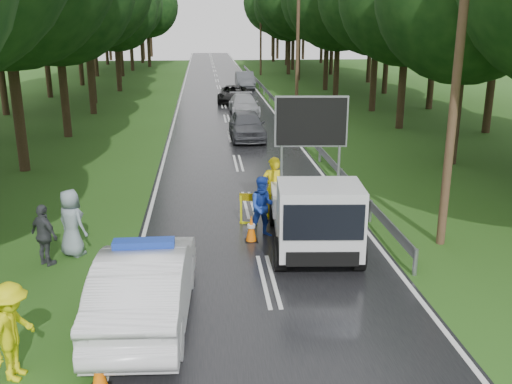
{
  "coord_description": "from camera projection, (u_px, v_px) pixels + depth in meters",
  "views": [
    {
      "loc": [
        -1.47,
        -12.7,
        6.17
      ],
      "look_at": [
        -0.0,
        3.28,
        1.3
      ],
      "focal_mm": 40.0,
      "sensor_mm": 36.0,
      "label": 1
    }
  ],
  "objects": [
    {
      "name": "bystander_mid",
      "position": [
        44.0,
        235.0,
        14.71
      ],
      "size": [
        1.01,
        0.92,
        1.65
      ],
      "primitive_type": "imported",
      "rotation": [
        0.0,
        0.0,
        2.46
      ],
      "color": "#3A3C41",
      "rests_on": "ground"
    },
    {
      "name": "cone_right",
      "position": [
        326.0,
        207.0,
        18.42
      ],
      "size": [
        0.34,
        0.34,
        0.72
      ],
      "color": "black",
      "rests_on": "ground"
    },
    {
      "name": "bystander_right",
      "position": [
        72.0,
        223.0,
        15.31
      ],
      "size": [
        1.08,
        1.02,
        1.86
      ],
      "primitive_type": "imported",
      "rotation": [
        0.0,
        0.0,
        2.48
      ],
      "color": "gray",
      "rests_on": "ground"
    },
    {
      "name": "queue_car_third",
      "position": [
        233.0,
        94.0,
        44.16
      ],
      "size": [
        2.65,
        4.8,
        1.27
      ],
      "primitive_type": "imported",
      "rotation": [
        0.0,
        0.0,
        -0.12
      ],
      "color": "black",
      "rests_on": "ground"
    },
    {
      "name": "ground",
      "position": [
        268.0,
        281.0,
        14.02
      ],
      "size": [
        160.0,
        160.0,
        0.0
      ],
      "primitive_type": "plane",
      "color": "#254814",
      "rests_on": "ground"
    },
    {
      "name": "barrier",
      "position": [
        279.0,
        203.0,
        17.54
      ],
      "size": [
        2.39,
        0.63,
        1.01
      ],
      "rotation": [
        0.0,
        0.0,
        -0.24
      ],
      "color": "#D2D80B",
      "rests_on": "ground"
    },
    {
      "name": "police_sedan",
      "position": [
        146.0,
        284.0,
        11.97
      ],
      "size": [
        2.01,
        5.15,
        1.84
      ],
      "rotation": [
        0.0,
        0.0,
        3.09
      ],
      "color": "silver",
      "rests_on": "ground"
    },
    {
      "name": "guardrail",
      "position": [
        273.0,
        98.0,
        42.46
      ],
      "size": [
        0.12,
        60.06,
        0.7
      ],
      "color": "gray",
      "rests_on": "ground"
    },
    {
      "name": "utility_pole_mid",
      "position": [
        298.0,
        36.0,
        39.69
      ],
      "size": [
        1.4,
        0.24,
        10.0
      ],
      "color": "#463620",
      "rests_on": "ground"
    },
    {
      "name": "queue_car_fourth",
      "position": [
        245.0,
        80.0,
        53.06
      ],
      "size": [
        1.64,
        4.63,
        1.52
      ],
      "primitive_type": "imported",
      "rotation": [
        0.0,
        0.0,
        0.01
      ],
      "color": "#42454A",
      "rests_on": "ground"
    },
    {
      "name": "road",
      "position": [
        223.0,
        105.0,
        42.61
      ],
      "size": [
        7.0,
        140.0,
        0.02
      ],
      "primitive_type": "cube",
      "color": "black",
      "rests_on": "ground"
    },
    {
      "name": "cone_center",
      "position": [
        279.0,
        253.0,
        14.91
      ],
      "size": [
        0.3,
        0.3,
        0.64
      ],
      "color": "black",
      "rests_on": "ground"
    },
    {
      "name": "utility_pole_near",
      "position": [
        458.0,
        63.0,
        14.91
      ],
      "size": [
        1.4,
        0.24,
        10.0
      ],
      "color": "#463620",
      "rests_on": "ground"
    },
    {
      "name": "cone_near_left",
      "position": [
        99.0,
        371.0,
        9.81
      ],
      "size": [
        0.35,
        0.35,
        0.74
      ],
      "color": "black",
      "rests_on": "ground"
    },
    {
      "name": "queue_car_first",
      "position": [
        247.0,
        125.0,
        30.43
      ],
      "size": [
        1.87,
        4.5,
        1.52
      ],
      "primitive_type": "imported",
      "rotation": [
        0.0,
        0.0,
        0.01
      ],
      "color": "#3C3D43",
      "rests_on": "ground"
    },
    {
      "name": "bystander_left",
      "position": [
        12.0,
        332.0,
        9.99
      ],
      "size": [
        0.93,
        1.31,
        1.84
      ],
      "primitive_type": "imported",
      "rotation": [
        0.0,
        0.0,
        1.35
      ],
      "color": "#D9D70B",
      "rests_on": "ground"
    },
    {
      "name": "utility_pole_far",
      "position": [
        261.0,
        30.0,
        64.46
      ],
      "size": [
        1.4,
        0.24,
        10.0
      ],
      "color": "#463620",
      "rests_on": "ground"
    },
    {
      "name": "work_truck",
      "position": [
        314.0,
        211.0,
        15.7
      ],
      "size": [
        2.64,
        5.25,
        4.05
      ],
      "rotation": [
        0.0,
        0.0,
        -0.08
      ],
      "color": "gray",
      "rests_on": "ground"
    },
    {
      "name": "cone_left_mid",
      "position": [
        130.0,
        263.0,
        14.09
      ],
      "size": [
        0.37,
        0.37,
        0.79
      ],
      "color": "black",
      "rests_on": "ground"
    },
    {
      "name": "civilian",
      "position": [
        264.0,
        207.0,
        16.63
      ],
      "size": [
        0.96,
        0.79,
        1.83
      ],
      "primitive_type": "imported",
      "rotation": [
        0.0,
        0.0,
        0.11
      ],
      "color": "#193AA8",
      "rests_on": "ground"
    },
    {
      "name": "cone_far",
      "position": [
        251.0,
        229.0,
        16.41
      ],
      "size": [
        0.38,
        0.38,
        0.8
      ],
      "color": "black",
      "rests_on": "ground"
    },
    {
      "name": "officer",
      "position": [
        274.0,
        189.0,
        18.03
      ],
      "size": [
        0.79,
        0.54,
        2.07
      ],
      "primitive_type": "imported",
      "rotation": [
        0.0,
        0.0,
        3.07
      ],
      "color": "yellow",
      "rests_on": "ground"
    },
    {
      "name": "queue_car_second",
      "position": [
        244.0,
        104.0,
        38.47
      ],
      "size": [
        1.98,
        4.62,
        1.33
      ],
      "primitive_type": "imported",
      "rotation": [
        0.0,
        0.0,
        0.03
      ],
      "color": "#95969C",
      "rests_on": "ground"
    }
  ]
}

